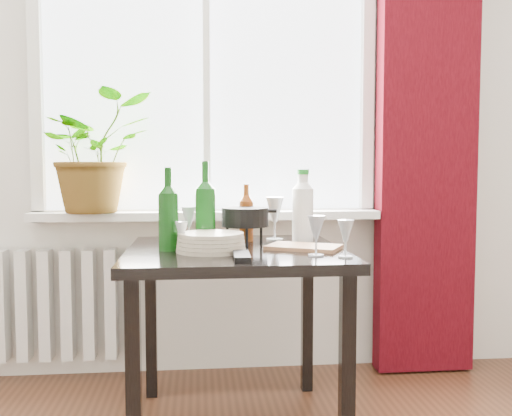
{
  "coord_description": "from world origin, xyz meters",
  "views": [
    {
      "loc": [
        -0.05,
        -0.71,
        1.06
      ],
      "look_at": [
        0.18,
        1.55,
        0.9
      ],
      "focal_mm": 40.0,
      "sensor_mm": 36.0,
      "label": 1
    }
  ],
  "objects": [
    {
      "name": "window",
      "position": [
        0.0,
        2.22,
        1.6
      ],
      "size": [
        1.72,
        0.08,
        1.62
      ],
      "color": "white",
      "rests_on": "ground"
    },
    {
      "name": "windowsill",
      "position": [
        0.0,
        2.15,
        0.82
      ],
      "size": [
        1.72,
        0.2,
        0.04
      ],
      "color": "white",
      "rests_on": "ground"
    },
    {
      "name": "curtain",
      "position": [
        1.12,
        2.12,
        1.3
      ],
      "size": [
        0.5,
        0.12,
        2.56
      ],
      "color": "#35040A",
      "rests_on": "ground"
    },
    {
      "name": "radiator",
      "position": [
        -0.75,
        2.18,
        0.38
      ],
      "size": [
        0.8,
        0.1,
        0.55
      ],
      "color": "silver",
      "rests_on": "ground"
    },
    {
      "name": "table",
      "position": [
        0.1,
        1.55,
        0.65
      ],
      "size": [
        0.85,
        0.85,
        0.74
      ],
      "color": "black",
      "rests_on": "ground"
    },
    {
      "name": "potted_plant",
      "position": [
        -0.54,
        2.1,
        1.13
      ],
      "size": [
        0.68,
        0.66,
        0.58
      ],
      "primitive_type": "imported",
      "rotation": [
        0.0,
        0.0,
        0.56
      ],
      "color": "#246C1D",
      "rests_on": "windowsill"
    },
    {
      "name": "wine_bottle_left",
      "position": [
        -0.16,
        1.51,
        0.9
      ],
      "size": [
        0.09,
        0.09,
        0.33
      ],
      "primitive_type": null,
      "rotation": [
        0.0,
        0.0,
        -0.15
      ],
      "color": "#0B3A0B",
      "rests_on": "table"
    },
    {
      "name": "wine_bottle_right",
      "position": [
        -0.02,
        1.62,
        0.92
      ],
      "size": [
        0.1,
        0.1,
        0.35
      ],
      "primitive_type": null,
      "rotation": [
        0.0,
        0.0,
        -0.32
      ],
      "color": "#0D430E",
      "rests_on": "table"
    },
    {
      "name": "bottle_amber",
      "position": [
        0.16,
        1.77,
        0.87
      ],
      "size": [
        0.07,
        0.07,
        0.26
      ],
      "primitive_type": null,
      "rotation": [
        0.0,
        0.0,
        -0.07
      ],
      "color": "#77320D",
      "rests_on": "table"
    },
    {
      "name": "cleaning_bottle",
      "position": [
        0.41,
        1.74,
        0.9
      ],
      "size": [
        0.11,
        0.11,
        0.32
      ],
      "primitive_type": null,
      "rotation": [
        0.0,
        0.0,
        -0.3
      ],
      "color": "white",
      "rests_on": "table"
    },
    {
      "name": "wineglass_front_right",
      "position": [
        0.38,
        1.31,
        0.82
      ],
      "size": [
        0.08,
        0.08,
        0.15
      ],
      "primitive_type": null,
      "rotation": [
        0.0,
        0.0,
        -0.31
      ],
      "color": "#B2B6C0",
      "rests_on": "table"
    },
    {
      "name": "wineglass_far_right",
      "position": [
        0.48,
        1.27,
        0.81
      ],
      "size": [
        0.07,
        0.07,
        0.14
      ],
      "primitive_type": null,
      "rotation": [
        0.0,
        0.0,
        0.15
      ],
      "color": "silver",
      "rests_on": "table"
    },
    {
      "name": "wineglass_back_center",
      "position": [
        0.29,
        1.79,
        0.84
      ],
      "size": [
        0.11,
        0.11,
        0.2
      ],
      "primitive_type": null,
      "rotation": [
        0.0,
        0.0,
        0.37
      ],
      "color": "#B3BCC1",
      "rests_on": "table"
    },
    {
      "name": "wineglass_back_left",
      "position": [
        -0.09,
        1.78,
        0.82
      ],
      "size": [
        0.08,
        0.08,
        0.16
      ],
      "primitive_type": null,
      "rotation": [
        0.0,
        0.0,
        -0.34
      ],
      "color": "silver",
      "rests_on": "table"
    },
    {
      "name": "wineglass_front_left",
      "position": [
        -0.11,
        1.46,
        0.8
      ],
      "size": [
        0.06,
        0.06,
        0.12
      ],
      "primitive_type": null,
      "rotation": [
        0.0,
        0.0,
        0.14
      ],
      "color": "silver",
      "rests_on": "table"
    },
    {
      "name": "plate_stack",
      "position": [
        0.0,
        1.46,
        0.78
      ],
      "size": [
        0.28,
        0.28,
        0.07
      ],
      "primitive_type": "cylinder",
      "rotation": [
        0.0,
        0.0,
        -0.05
      ],
      "color": "beige",
      "rests_on": "table"
    },
    {
      "name": "fondue_pot",
      "position": [
        0.15,
        1.68,
        0.82
      ],
      "size": [
        0.25,
        0.22,
        0.15
      ],
      "primitive_type": null,
      "rotation": [
        0.0,
        0.0,
        -0.1
      ],
      "color": "black",
      "rests_on": "table"
    },
    {
      "name": "tv_remote",
      "position": [
        0.11,
        1.27,
        0.75
      ],
      "size": [
        0.06,
        0.19,
        0.02
      ],
      "primitive_type": "cube",
      "rotation": [
        0.0,
        0.0,
        -0.03
      ],
      "color": "black",
      "rests_on": "table"
    },
    {
      "name": "cutting_board",
      "position": [
        0.37,
        1.5,
        0.75
      ],
      "size": [
        0.33,
        0.29,
        0.01
      ],
      "primitive_type": "cube",
      "rotation": [
        0.0,
        0.0,
        -0.48
      ],
      "color": "#A6724B",
      "rests_on": "table"
    }
  ]
}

